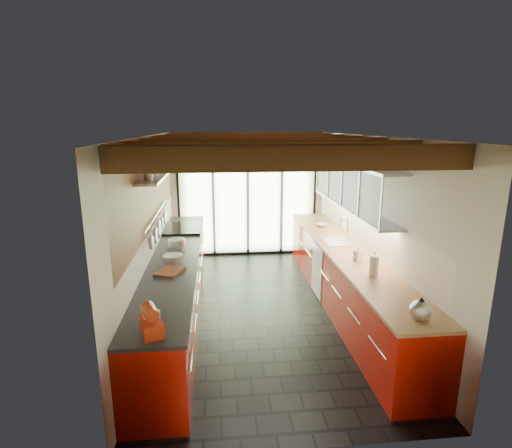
{
  "coord_description": "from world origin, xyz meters",
  "views": [
    {
      "loc": [
        -0.66,
        -5.59,
        2.75
      ],
      "look_at": [
        -0.06,
        0.4,
        1.25
      ],
      "focal_mm": 28.0,
      "sensor_mm": 36.0,
      "label": 1
    }
  ],
  "objects_px": {
    "paper_towel": "(374,266)",
    "bowl": "(322,225)",
    "soap_bottle": "(358,253)",
    "kettle": "(421,309)",
    "stand_mixer": "(151,321)"
  },
  "relations": [
    {
      "from": "stand_mixer",
      "to": "soap_bottle",
      "type": "bearing_deg",
      "value": 34.18
    },
    {
      "from": "paper_towel",
      "to": "soap_bottle",
      "type": "relative_size",
      "value": 1.47
    },
    {
      "from": "stand_mixer",
      "to": "kettle",
      "type": "xyz_separation_m",
      "value": [
        2.54,
        -0.01,
        -0.0
      ]
    },
    {
      "from": "bowl",
      "to": "kettle",
      "type": "bearing_deg",
      "value": -90.0
    },
    {
      "from": "stand_mixer",
      "to": "soap_bottle",
      "type": "distance_m",
      "value": 3.07
    },
    {
      "from": "kettle",
      "to": "bowl",
      "type": "bearing_deg",
      "value": 90.0
    },
    {
      "from": "paper_towel",
      "to": "kettle",
      "type": "bearing_deg",
      "value": -90.0
    },
    {
      "from": "soap_bottle",
      "to": "bowl",
      "type": "distance_m",
      "value": 1.93
    },
    {
      "from": "kettle",
      "to": "bowl",
      "type": "distance_m",
      "value": 3.66
    },
    {
      "from": "soap_bottle",
      "to": "bowl",
      "type": "height_order",
      "value": "soap_bottle"
    },
    {
      "from": "kettle",
      "to": "soap_bottle",
      "type": "height_order",
      "value": "kettle"
    },
    {
      "from": "paper_towel",
      "to": "bowl",
      "type": "height_order",
      "value": "paper_towel"
    },
    {
      "from": "stand_mixer",
      "to": "paper_towel",
      "type": "distance_m",
      "value": 2.79
    },
    {
      "from": "kettle",
      "to": "soap_bottle",
      "type": "bearing_deg",
      "value": 90.0
    },
    {
      "from": "soap_bottle",
      "to": "kettle",
      "type": "bearing_deg",
      "value": -90.0
    }
  ]
}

